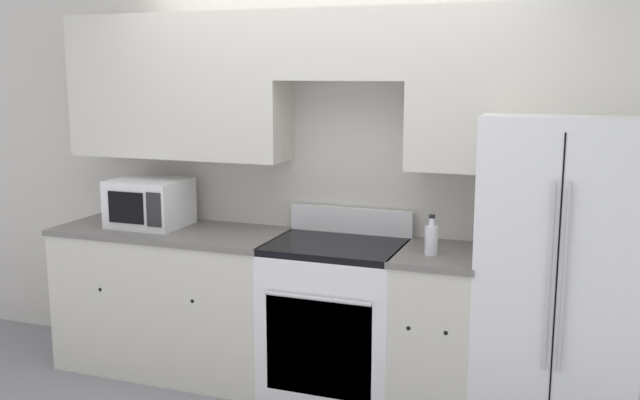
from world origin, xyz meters
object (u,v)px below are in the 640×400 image
object	(u,v)px
oven_range	(336,318)
microwave	(150,203)
bottle	(431,239)
refrigerator	(558,275)

from	to	relation	value
oven_range	microwave	bearing A→B (deg)	178.56
microwave	bottle	xyz separation A→B (m)	(1.86, -0.10, -0.06)
bottle	microwave	bearing A→B (deg)	176.81
microwave	bottle	bearing A→B (deg)	-3.19
oven_range	refrigerator	bearing A→B (deg)	1.73
microwave	bottle	size ratio (longest dim) A/B	2.07
oven_range	bottle	size ratio (longest dim) A/B	4.93
oven_range	bottle	bearing A→B (deg)	-7.10
refrigerator	oven_range	bearing A→B (deg)	-178.27
oven_range	refrigerator	size ratio (longest dim) A/B	0.64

